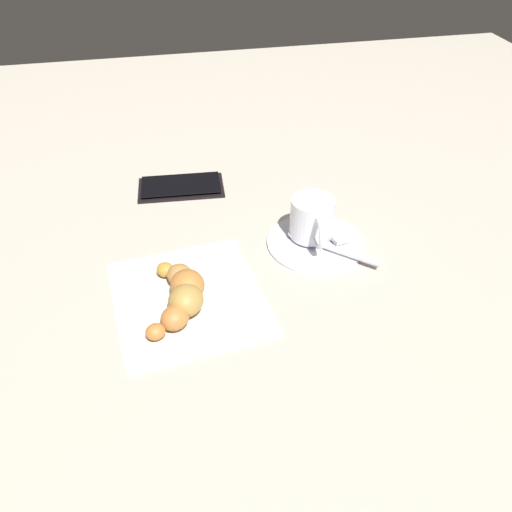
{
  "coord_description": "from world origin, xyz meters",
  "views": [
    {
      "loc": [
        -0.1,
        -0.51,
        0.45
      ],
      "look_at": [
        0.01,
        0.0,
        0.02
      ],
      "focal_mm": 36.66,
      "sensor_mm": 36.0,
      "label": 1
    }
  ],
  "objects_px": {
    "espresso_cup": "(312,218)",
    "cell_phone": "(181,186)",
    "napkin": "(189,298)",
    "saucer": "(316,242)",
    "sugar_packet": "(331,230)",
    "teaspoon": "(317,242)",
    "croissant": "(182,294)"
  },
  "relations": [
    {
      "from": "sugar_packet",
      "to": "croissant",
      "type": "bearing_deg",
      "value": 100.98
    },
    {
      "from": "sugar_packet",
      "to": "croissant",
      "type": "xyz_separation_m",
      "value": [
        -0.22,
        -0.1,
        0.01
      ]
    },
    {
      "from": "saucer",
      "to": "espresso_cup",
      "type": "relative_size",
      "value": 1.49
    },
    {
      "from": "croissant",
      "to": "napkin",
      "type": "bearing_deg",
      "value": 56.02
    },
    {
      "from": "espresso_cup",
      "to": "cell_phone",
      "type": "relative_size",
      "value": 0.65
    },
    {
      "from": "teaspoon",
      "to": "napkin",
      "type": "height_order",
      "value": "teaspoon"
    },
    {
      "from": "napkin",
      "to": "croissant",
      "type": "distance_m",
      "value": 0.02
    },
    {
      "from": "espresso_cup",
      "to": "cell_phone",
      "type": "bearing_deg",
      "value": 133.44
    },
    {
      "from": "espresso_cup",
      "to": "sugar_packet",
      "type": "height_order",
      "value": "espresso_cup"
    },
    {
      "from": "sugar_packet",
      "to": "teaspoon",
      "type": "bearing_deg",
      "value": 117.73
    },
    {
      "from": "espresso_cup",
      "to": "cell_phone",
      "type": "distance_m",
      "value": 0.24
    },
    {
      "from": "teaspoon",
      "to": "napkin",
      "type": "distance_m",
      "value": 0.2
    },
    {
      "from": "sugar_packet",
      "to": "croissant",
      "type": "relative_size",
      "value": 0.48
    },
    {
      "from": "espresso_cup",
      "to": "napkin",
      "type": "height_order",
      "value": "espresso_cup"
    },
    {
      "from": "sugar_packet",
      "to": "espresso_cup",
      "type": "bearing_deg",
      "value": 80.84
    },
    {
      "from": "napkin",
      "to": "croissant",
      "type": "height_order",
      "value": "croissant"
    },
    {
      "from": "teaspoon",
      "to": "saucer",
      "type": "bearing_deg",
      "value": 84.64
    },
    {
      "from": "espresso_cup",
      "to": "croissant",
      "type": "relative_size",
      "value": 0.68
    },
    {
      "from": "saucer",
      "to": "sugar_packet",
      "type": "distance_m",
      "value": 0.03
    },
    {
      "from": "teaspoon",
      "to": "napkin",
      "type": "relative_size",
      "value": 0.56
    },
    {
      "from": "saucer",
      "to": "espresso_cup",
      "type": "bearing_deg",
      "value": 109.07
    },
    {
      "from": "sugar_packet",
      "to": "napkin",
      "type": "height_order",
      "value": "sugar_packet"
    },
    {
      "from": "saucer",
      "to": "napkin",
      "type": "distance_m",
      "value": 0.2
    },
    {
      "from": "cell_phone",
      "to": "croissant",
      "type": "bearing_deg",
      "value": -95.0
    },
    {
      "from": "croissant",
      "to": "teaspoon",
      "type": "bearing_deg",
      "value": 21.16
    },
    {
      "from": "espresso_cup",
      "to": "napkin",
      "type": "relative_size",
      "value": 0.47
    },
    {
      "from": "saucer",
      "to": "sugar_packet",
      "type": "height_order",
      "value": "sugar_packet"
    },
    {
      "from": "sugar_packet",
      "to": "cell_phone",
      "type": "distance_m",
      "value": 0.26
    },
    {
      "from": "saucer",
      "to": "espresso_cup",
      "type": "xyz_separation_m",
      "value": [
        -0.0,
        0.01,
        0.03
      ]
    },
    {
      "from": "espresso_cup",
      "to": "teaspoon",
      "type": "bearing_deg",
      "value": -82.42
    },
    {
      "from": "saucer",
      "to": "napkin",
      "type": "xyz_separation_m",
      "value": [
        -0.19,
        -0.07,
        -0.0
      ]
    },
    {
      "from": "espresso_cup",
      "to": "sugar_packet",
      "type": "relative_size",
      "value": 1.43
    }
  ]
}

